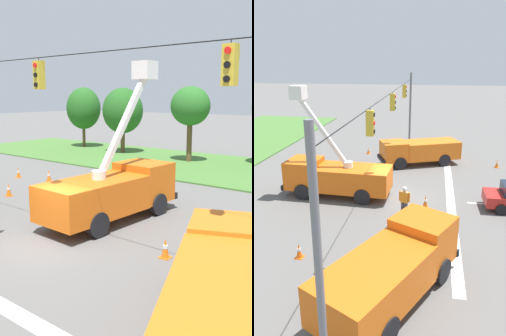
{
  "view_description": "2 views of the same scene",
  "coord_description": "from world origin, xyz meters",
  "views": [
    {
      "loc": [
        10.67,
        -8.83,
        5.3
      ],
      "look_at": [
        0.05,
        4.23,
        2.23
      ],
      "focal_mm": 42.0,
      "sensor_mm": 36.0,
      "label": 1
    },
    {
      "loc": [
        -18.96,
        -2.4,
        8.29
      ],
      "look_at": [
        -0.15,
        0.76,
        1.99
      ],
      "focal_mm": 35.0,
      "sensor_mm": 36.0,
      "label": 2
    }
  ],
  "objects": [
    {
      "name": "traffic_cone_far_right",
      "position": [
        4.05,
        3.27,
        0.36
      ],
      "size": [
        0.36,
        0.36,
        0.72
      ],
      "color": "orange",
      "rests_on": "ground"
    },
    {
      "name": "utility_truck_bucket_lift",
      "position": [
        -0.16,
        3.61,
        1.39
      ],
      "size": [
        2.61,
        6.81,
        6.85
      ],
      "color": "orange",
      "rests_on": "ground"
    },
    {
      "name": "traffic_cone_lane_edge_a",
      "position": [
        -1.11,
        -2.11,
        0.38
      ],
      "size": [
        0.36,
        0.36,
        0.76
      ],
      "color": "orange",
      "rests_on": "ground"
    },
    {
      "name": "traffic_cone_lane_edge_b",
      "position": [
        9.88,
        3.53,
        0.3
      ],
      "size": [
        0.36,
        0.36,
        0.62
      ],
      "color": "orange",
      "rests_on": "ground"
    },
    {
      "name": "utility_truck_support_near",
      "position": [
        -9.04,
        -1.24,
        1.27
      ],
      "size": [
        6.84,
        4.99,
        2.37
      ],
      "color": "orange",
      "rests_on": "ground"
    },
    {
      "name": "ground_plane",
      "position": [
        0.0,
        0.0,
        0.0
      ],
      "size": [
        200.0,
        200.0,
        0.0
      ],
      "primitive_type": "plane",
      "color": "#605E5B"
    },
    {
      "name": "utility_truck_support_far",
      "position": [
        7.39,
        -1.26,
        1.19
      ],
      "size": [
        4.66,
        6.95,
        2.04
      ],
      "color": "orange",
      "rests_on": "ground"
    },
    {
      "name": "signal_gantry",
      "position": [
        -0.07,
        -0.0,
        4.43
      ],
      "size": [
        26.2,
        0.33,
        7.2
      ],
      "color": "slate",
      "rests_on": "ground"
    },
    {
      "name": "traffic_cone_foreground_left",
      "position": [
        3.9,
        1.57,
        0.33
      ],
      "size": [
        0.36,
        0.36,
        0.68
      ],
      "color": "orange",
      "rests_on": "ground"
    },
    {
      "name": "road_worker",
      "position": [
        -2.45,
        -0.99,
        1.0
      ],
      "size": [
        0.35,
        0.62,
        1.77
      ],
      "color": "#383842",
      "rests_on": "ground"
    },
    {
      "name": "traffic_cone_mid_right",
      "position": [
        7.5,
        -7.56,
        0.34
      ],
      "size": [
        0.36,
        0.36,
        0.7
      ],
      "color": "orange",
      "rests_on": "ground"
    },
    {
      "name": "traffic_cone_mid_left",
      "position": [
        -4.49,
        -0.37,
        0.35
      ],
      "size": [
        0.36,
        0.36,
        0.71
      ],
      "color": "orange",
      "rests_on": "ground"
    },
    {
      "name": "lane_markings",
      "position": [
        0.0,
        -5.12,
        0.0
      ],
      "size": [
        17.6,
        15.25,
        0.01
      ],
      "color": "silver",
      "rests_on": "ground"
    },
    {
      "name": "traffic_cone_centre_line",
      "position": [
        -7.25,
        3.17,
        0.34
      ],
      "size": [
        0.36,
        0.36,
        0.7
      ],
      "color": "orange",
      "rests_on": "ground"
    }
  ]
}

